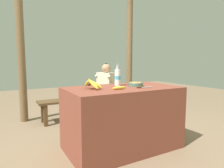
# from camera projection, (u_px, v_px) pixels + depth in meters

# --- Properties ---
(ground_plane) EXTENTS (12.00, 12.00, 0.00)m
(ground_plane) POSITION_uv_depth(u_px,v_px,m) (122.00, 147.00, 2.46)
(ground_plane) COLOR #846B51
(market_counter) EXTENTS (1.33, 0.76, 0.75)m
(market_counter) POSITION_uv_depth(u_px,v_px,m) (122.00, 118.00, 2.41)
(market_counter) COLOR brown
(market_counter) RESTS_ON ground_plane
(banana_bunch_ripe) EXTENTS (0.18, 0.31, 0.13)m
(banana_bunch_ripe) POSITION_uv_depth(u_px,v_px,m) (92.00, 84.00, 2.19)
(banana_bunch_ripe) COLOR #4C381E
(banana_bunch_ripe) RESTS_ON market_counter
(serving_bowl) EXTENTS (0.18, 0.18, 0.05)m
(serving_bowl) POSITION_uv_depth(u_px,v_px,m) (135.00, 84.00, 2.46)
(serving_bowl) COLOR #4C6B5B
(serving_bowl) RESTS_ON market_counter
(water_bottle) EXTENTS (0.07, 0.07, 0.28)m
(water_bottle) POSITION_uv_depth(u_px,v_px,m) (118.00, 77.00, 2.51)
(water_bottle) COLOR white
(water_bottle) RESTS_ON market_counter
(loose_banana_front) EXTENTS (0.18, 0.04, 0.04)m
(loose_banana_front) POSITION_uv_depth(u_px,v_px,m) (119.00, 88.00, 2.18)
(loose_banana_front) COLOR gold
(loose_banana_front) RESTS_ON market_counter
(knife) EXTENTS (0.18, 0.08, 0.02)m
(knife) POSITION_uv_depth(u_px,v_px,m) (142.00, 87.00, 2.30)
(knife) COLOR #BCBCC1
(knife) RESTS_ON market_counter
(wooden_bench) EXTENTS (1.88, 0.32, 0.39)m
(wooden_bench) POSITION_uv_depth(u_px,v_px,m) (90.00, 100.00, 3.73)
(wooden_bench) COLOR brown
(wooden_bench) RESTS_ON ground_plane
(seated_vendor) EXTENTS (0.47, 0.43, 1.02)m
(seated_vendor) POSITION_uv_depth(u_px,v_px,m) (105.00, 86.00, 3.80)
(seated_vendor) COLOR #232328
(seated_vendor) RESTS_ON ground_plane
(banana_bunch_green) EXTENTS (0.17, 0.28, 0.14)m
(banana_bunch_green) POSITION_uv_depth(u_px,v_px,m) (65.00, 96.00, 3.48)
(banana_bunch_green) COLOR #4C381E
(banana_bunch_green) RESTS_ON wooden_bench
(support_post_near) EXTENTS (0.13, 0.13, 2.49)m
(support_post_near) POSITION_uv_depth(u_px,v_px,m) (21.00, 50.00, 3.39)
(support_post_near) COLOR brown
(support_post_near) RESTS_ON ground_plane
(support_post_far) EXTENTS (0.13, 0.13, 2.49)m
(support_post_far) POSITION_uv_depth(u_px,v_px,m) (129.00, 53.00, 4.48)
(support_post_far) COLOR brown
(support_post_far) RESTS_ON ground_plane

